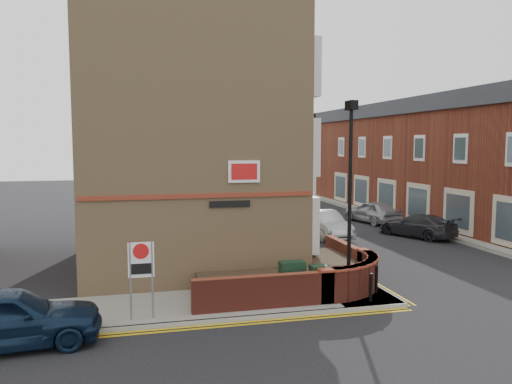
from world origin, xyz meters
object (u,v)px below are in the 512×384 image
(utility_cabinet_large, at_px, (292,280))
(lamppost, at_px, (350,197))
(silver_car_near, at_px, (325,224))
(navy_hatchback, at_px, (7,318))
(zone_sign, at_px, (141,266))

(utility_cabinet_large, bearing_deg, lamppost, -3.01)
(lamppost, distance_m, utility_cabinet_large, 3.24)
(lamppost, height_order, silver_car_near, lamppost)
(navy_hatchback, bearing_deg, zone_sign, -78.17)
(utility_cabinet_large, bearing_deg, silver_car_near, 63.37)
(utility_cabinet_large, relative_size, navy_hatchback, 0.27)
(lamppost, xyz_separation_m, utility_cabinet_large, (-1.90, 0.10, -2.62))
(zone_sign, xyz_separation_m, silver_car_near, (9.84, 11.06, -0.93))
(navy_hatchback, height_order, silver_car_near, navy_hatchback)
(zone_sign, height_order, navy_hatchback, zone_sign)
(zone_sign, relative_size, navy_hatchback, 0.49)
(utility_cabinet_large, height_order, zone_sign, zone_sign)
(utility_cabinet_large, distance_m, zone_sign, 4.86)
(lamppost, xyz_separation_m, silver_car_near, (3.24, 10.36, -2.63))
(utility_cabinet_large, relative_size, zone_sign, 0.55)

